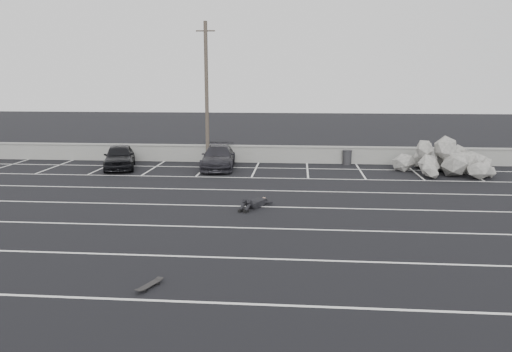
# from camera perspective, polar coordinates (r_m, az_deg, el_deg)

# --- Properties ---
(ground) EXTENTS (120.00, 120.00, 0.00)m
(ground) POSITION_cam_1_polar(r_m,az_deg,el_deg) (17.88, -6.50, -5.79)
(ground) COLOR black
(ground) RESTS_ON ground
(seawall) EXTENTS (50.00, 0.45, 1.06)m
(seawall) POSITION_cam_1_polar(r_m,az_deg,el_deg) (31.30, -1.50, 2.60)
(seawall) COLOR gray
(seawall) RESTS_ON ground
(stall_lines) EXTENTS (36.00, 20.05, 0.01)m
(stall_lines) POSITION_cam_1_polar(r_m,az_deg,el_deg) (22.08, -4.47, -2.47)
(stall_lines) COLOR silver
(stall_lines) RESTS_ON ground
(car_left) EXTENTS (2.79, 4.43, 1.41)m
(car_left) POSITION_cam_1_polar(r_m,az_deg,el_deg) (30.12, -15.33, 2.17)
(car_left) COLOR black
(car_left) RESTS_ON ground
(car_right) EXTENTS (2.25, 4.72, 1.33)m
(car_right) POSITION_cam_1_polar(r_m,az_deg,el_deg) (29.16, -4.33, 2.17)
(car_right) COLOR black
(car_right) RESTS_ON ground
(utility_pole) EXTENTS (1.13, 0.23, 8.48)m
(utility_pole) POSITION_cam_1_polar(r_m,az_deg,el_deg) (30.49, -5.66, 9.39)
(utility_pole) COLOR #4C4238
(utility_pole) RESTS_ON ground
(trash_bin) EXTENTS (0.64, 0.64, 0.89)m
(trash_bin) POSITION_cam_1_polar(r_m,az_deg,el_deg) (30.84, 10.37, 2.11)
(trash_bin) COLOR #28282A
(trash_bin) RESTS_ON ground
(riprap_pile) EXTENTS (5.64, 4.44, 1.64)m
(riprap_pile) POSITION_cam_1_polar(r_m,az_deg,el_deg) (29.60, 21.48, 1.36)
(riprap_pile) COLOR gray
(riprap_pile) RESTS_ON ground
(person) EXTENTS (2.85, 3.21, 0.50)m
(person) POSITION_cam_1_polar(r_m,az_deg,el_deg) (20.58, 0.22, -2.75)
(person) COLOR black
(person) RESTS_ON ground
(skateboard) EXTENTS (0.47, 0.78, 0.09)m
(skateboard) POSITION_cam_1_polar(r_m,az_deg,el_deg) (13.08, -12.09, -12.10)
(skateboard) COLOR black
(skateboard) RESTS_ON ground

